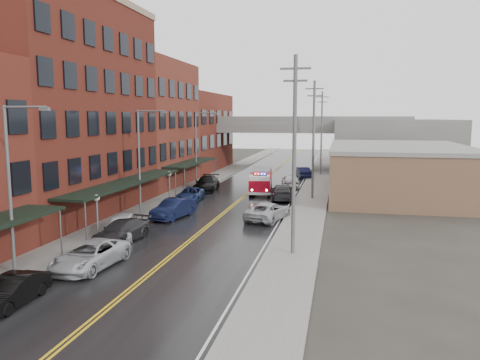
{
  "coord_description": "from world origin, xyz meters",
  "views": [
    {
      "loc": [
        9.87,
        -12.82,
        8.41
      ],
      "look_at": [
        1.47,
        26.3,
        3.0
      ],
      "focal_mm": 35.0,
      "sensor_mm": 36.0,
      "label": 1
    }
  ],
  "objects": [
    {
      "name": "globe_lamp_1",
      "position": [
        -6.4,
        16.0,
        2.31
      ],
      "size": [
        0.44,
        0.44,
        3.12
      ],
      "color": "#59595B",
      "rests_on": "ground"
    },
    {
      "name": "street_lamp_1",
      "position": [
        -6.55,
        24.0,
        5.19
      ],
      "size": [
        2.64,
        0.22,
        9.0
      ],
      "color": "#59595B",
      "rests_on": "ground"
    },
    {
      "name": "overpass",
      "position": [
        0.0,
        62.0,
        5.99
      ],
      "size": [
        40.0,
        10.0,
        7.5
      ],
      "color": "slate",
      "rests_on": "ground"
    },
    {
      "name": "utility_pole_0",
      "position": [
        7.2,
        15.0,
        6.31
      ],
      "size": [
        1.8,
        0.24,
        12.0
      ],
      "color": "#59595B",
      "rests_on": "ground"
    },
    {
      "name": "utility_pole_2",
      "position": [
        7.2,
        55.0,
        6.31
      ],
      "size": [
        1.8,
        0.24,
        12.0
      ],
      "color": "#59595B",
      "rests_on": "ground"
    },
    {
      "name": "road",
      "position": [
        0.0,
        30.0,
        0.01
      ],
      "size": [
        11.0,
        160.0,
        0.02
      ],
      "primitive_type": "cube",
      "color": "black",
      "rests_on": "ground"
    },
    {
      "name": "parked_car_right_2",
      "position": [
        4.17,
        42.53,
        0.84
      ],
      "size": [
        2.77,
        5.18,
        1.67
      ],
      "primitive_type": "imported",
      "rotation": [
        0.0,
        0.0,
        3.31
      ],
      "color": "silver",
      "rests_on": "ground"
    },
    {
      "name": "sidewalk_right",
      "position": [
        7.3,
        30.0,
        0.07
      ],
      "size": [
        3.0,
        160.0,
        0.15
      ],
      "primitive_type": "cube",
      "color": "slate",
      "rests_on": "ground"
    },
    {
      "name": "parked_car_left_7",
      "position": [
        -5.0,
        38.29,
        0.83
      ],
      "size": [
        2.81,
        5.89,
        1.66
      ],
      "primitive_type": "imported",
      "rotation": [
        0.0,
        0.0,
        0.09
      ],
      "color": "black",
      "rests_on": "ground"
    },
    {
      "name": "street_lamp_0",
      "position": [
        -6.55,
        8.0,
        5.19
      ],
      "size": [
        2.64,
        0.22,
        9.0
      ],
      "color": "#59595B",
      "rests_on": "ground"
    },
    {
      "name": "street_lamp_2",
      "position": [
        -6.55,
        40.0,
        5.19
      ],
      "size": [
        2.64,
        0.22,
        9.0
      ],
      "color": "#59595B",
      "rests_on": "ground"
    },
    {
      "name": "sidewalk_left",
      "position": [
        -7.3,
        30.0,
        0.07
      ],
      "size": [
        3.0,
        160.0,
        0.15
      ],
      "primitive_type": "cube",
      "color": "slate",
      "rests_on": "ground"
    },
    {
      "name": "awning_1",
      "position": [
        -7.49,
        23.0,
        2.99
      ],
      "size": [
        2.6,
        18.0,
        3.09
      ],
      "color": "black",
      "rests_on": "ground"
    },
    {
      "name": "parked_car_left_6",
      "position": [
        -4.77,
        31.52,
        0.66
      ],
      "size": [
        2.62,
        4.95,
        1.33
      ],
      "primitive_type": "imported",
      "rotation": [
        0.0,
        0.0,
        0.09
      ],
      "color": "navy",
      "rests_on": "ground"
    },
    {
      "name": "parked_car_left_5",
      "position": [
        -3.6,
        23.45,
        0.81
      ],
      "size": [
        2.7,
        5.15,
        1.62
      ],
      "primitive_type": "imported",
      "rotation": [
        0.0,
        0.0,
        -0.21
      ],
      "color": "#0E1433",
      "rests_on": "ground"
    },
    {
      "name": "parked_car_right_0",
      "position": [
        4.23,
        24.48,
        0.74
      ],
      "size": [
        3.67,
        5.73,
        1.47
      ],
      "primitive_type": "imported",
      "rotation": [
        0.0,
        0.0,
        2.89
      ],
      "color": "#AAACB2",
      "rests_on": "ground"
    },
    {
      "name": "parked_car_right_3",
      "position": [
        4.76,
        52.2,
        0.76
      ],
      "size": [
        2.99,
        4.87,
        1.52
      ],
      "primitive_type": "imported",
      "rotation": [
        0.0,
        0.0,
        3.47
      ],
      "color": "black",
      "rests_on": "ground"
    },
    {
      "name": "brick_building_b",
      "position": [
        -13.3,
        23.0,
        9.0
      ],
      "size": [
        9.0,
        20.0,
        18.0
      ],
      "primitive_type": "cube",
      "color": "#541A16",
      "rests_on": "ground"
    },
    {
      "name": "utility_pole_1",
      "position": [
        7.2,
        35.0,
        6.31
      ],
      "size": [
        1.8,
        0.24,
        12.0
      ],
      "color": "#59595B",
      "rests_on": "ground"
    },
    {
      "name": "brick_building_far",
      "position": [
        -13.3,
        58.0,
        6.0
      ],
      "size": [
        9.0,
        20.0,
        12.0
      ],
      "primitive_type": "cube",
      "color": "#5E2218",
      "rests_on": "ground"
    },
    {
      "name": "right_far_block",
      "position": [
        18.0,
        70.0,
        4.0
      ],
      "size": [
        18.0,
        30.0,
        8.0
      ],
      "primitive_type": "cube",
      "color": "slate",
      "rests_on": "ground"
    },
    {
      "name": "parked_car_left_4",
      "position": [
        -5.0,
        16.8,
        0.83
      ],
      "size": [
        3.29,
        5.25,
        1.67
      ],
      "primitive_type": "imported",
      "rotation": [
        0.0,
        0.0,
        0.29
      ],
      "color": "silver",
      "rests_on": "ground"
    },
    {
      "name": "tan_building",
      "position": [
        16.0,
        40.0,
        2.5
      ],
      "size": [
        14.0,
        22.0,
        5.0
      ],
      "primitive_type": "cube",
      "color": "brown",
      "rests_on": "ground"
    },
    {
      "name": "parked_car_left_3",
      "position": [
        -4.48,
        15.7,
        0.73
      ],
      "size": [
        2.73,
        5.27,
        1.46
      ],
      "primitive_type": "imported",
      "rotation": [
        0.0,
        0.0,
        -0.14
      ],
      "color": "#272729",
      "rests_on": "ground"
    },
    {
      "name": "fire_truck",
      "position": [
        1.33,
        38.09,
        1.41
      ],
      "size": [
        3.51,
        7.35,
        2.6
      ],
      "rotation": [
        0.0,
        0.0,
        0.12
      ],
      "color": "#A10719",
      "rests_on": "ground"
    },
    {
      "name": "parked_car_left_2",
      "position": [
        -3.65,
        10.2,
        0.74
      ],
      "size": [
        2.89,
        5.51,
        1.48
      ],
      "primitive_type": "imported",
      "rotation": [
        0.0,
        0.0,
        -0.08
      ],
      "color": "#AEB1B7",
      "rests_on": "ground"
    },
    {
      "name": "awning_2",
      "position": [
        -7.49,
        40.5,
        2.99
      ],
      "size": [
        2.6,
        13.0,
        3.09
      ],
      "color": "black",
      "rests_on": "ground"
    },
    {
      "name": "parked_car_left_1",
      "position": [
        -4.35,
        4.7,
        0.67
      ],
      "size": [
        1.52,
        4.09,
        1.34
      ],
      "primitive_type": "imported",
      "rotation": [
        0.0,
        0.0,
        0.03
      ],
      "color": "black",
      "rests_on": "ground"
    },
    {
      "name": "curb_right",
      "position": [
        5.65,
        30.0,
        0.07
      ],
      "size": [
        0.3,
        160.0,
        0.15
      ],
      "primitive_type": "cube",
      "color": "gray",
      "rests_on": "ground"
    },
    {
      "name": "parked_car_right_1",
      "position": [
        4.21,
        34.2,
        0.79
      ],
      "size": [
        2.87,
        5.7,
        1.59
      ],
      "primitive_type": "imported",
      "rotation": [
        0.0,
        0.0,
        3.26
      ],
      "color": "#2A2A2C",
      "rests_on": "ground"
    },
    {
      "name": "brick_building_c",
      "position": [
        -13.3,
        40.5,
        7.5
      ],
      "size": [
        9.0,
        15.0,
        15.0
      ],
      "primitive_type": "cube",
      "color": "maroon",
      "rests_on": "ground"
    },
    {
      "name": "globe_lamp_2",
      "position": [
        -6.4,
        30.0,
        2.31
      ],
      "size": [
        0.44,
        0.44,
        3.12
      ],
      "color": "#59595B",
      "rests_on": "ground"
    },
    {
      "name": "curb_left",
      "position": [
        -5.65,
        30.0,
        0.07
      ],
      "size": [
        0.3,
        160.0,
        0.15
      ],
      "primitive_type": "cube",
      "color": "gray",
      "rests_on": "ground"
    }
  ]
}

